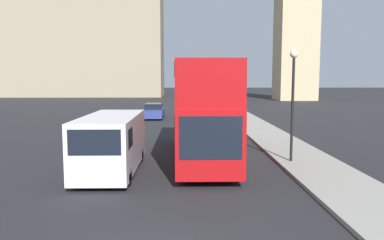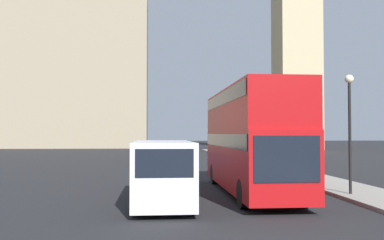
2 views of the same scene
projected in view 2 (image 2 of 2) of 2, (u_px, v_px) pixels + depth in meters
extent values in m
cube|color=tan|center=(296.00, 31.00, 69.91)|extent=(6.56, 6.56, 38.98)
cube|color=gray|center=(56.00, 73.00, 80.92)|extent=(34.46, 12.34, 28.26)
cube|color=#A80F11|center=(250.00, 159.00, 18.77)|extent=(2.45, 10.56, 2.48)
cube|color=#A80F11|center=(250.00, 110.00, 18.84)|extent=(2.45, 10.35, 1.77)
cube|color=black|center=(250.00, 140.00, 18.79)|extent=(2.49, 10.14, 0.55)
cube|color=black|center=(250.00, 99.00, 18.85)|extent=(2.49, 9.93, 0.55)
cube|color=black|center=(287.00, 159.00, 13.50)|extent=(2.16, 0.03, 1.49)
cylinder|color=black|center=(249.00, 194.00, 14.98)|extent=(0.69, 1.04, 1.04)
cylinder|color=black|center=(298.00, 193.00, 15.13)|extent=(0.69, 1.04, 1.04)
cylinder|color=black|center=(218.00, 174.00, 22.34)|extent=(0.69, 1.04, 1.04)
cylinder|color=black|center=(251.00, 174.00, 22.49)|extent=(0.69, 1.04, 1.04)
cube|color=silver|center=(163.00, 171.00, 15.71)|extent=(2.08, 5.79, 2.16)
cube|color=black|center=(165.00, 163.00, 12.83)|extent=(1.76, 0.02, 0.86)
cube|color=black|center=(164.00, 161.00, 13.85)|extent=(2.11, 1.04, 0.69)
cylinder|color=black|center=(139.00, 205.00, 13.65)|extent=(0.52, 0.68, 0.68)
cylinder|color=black|center=(188.00, 205.00, 13.79)|extent=(0.52, 0.68, 0.68)
cylinder|color=black|center=(143.00, 189.00, 17.57)|extent=(0.52, 0.68, 0.68)
cylinder|color=black|center=(181.00, 189.00, 17.71)|extent=(0.52, 0.68, 0.68)
cylinder|color=black|center=(350.00, 138.00, 17.70)|extent=(0.12, 0.12, 4.58)
sphere|color=beige|center=(349.00, 79.00, 17.78)|extent=(0.36, 0.36, 0.36)
cube|color=navy|center=(158.00, 158.00, 36.58)|extent=(1.82, 4.63, 0.75)
cube|color=black|center=(159.00, 151.00, 36.71)|extent=(1.64, 2.22, 0.52)
cylinder|color=black|center=(150.00, 162.00, 35.04)|extent=(0.40, 0.68, 0.68)
cylinder|color=black|center=(167.00, 161.00, 35.16)|extent=(0.40, 0.68, 0.68)
cylinder|color=black|center=(150.00, 159.00, 37.98)|extent=(0.40, 0.68, 0.68)
cylinder|color=black|center=(166.00, 159.00, 38.11)|extent=(0.40, 0.68, 0.68)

